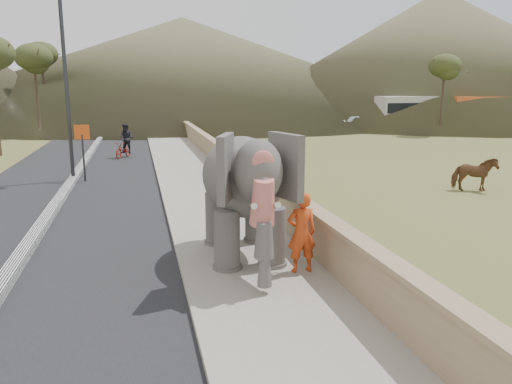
# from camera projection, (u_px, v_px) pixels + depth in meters

# --- Properties ---
(ground) EXTENTS (160.00, 160.00, 0.00)m
(ground) POSITION_uv_depth(u_px,v_px,m) (284.00, 326.00, 8.40)
(ground) COLOR olive
(ground) RESTS_ON ground
(road) EXTENTS (7.00, 120.00, 0.03)m
(road) POSITION_uv_depth(u_px,v_px,m) (57.00, 206.00, 16.78)
(road) COLOR black
(road) RESTS_ON ground
(median) EXTENTS (0.35, 120.00, 0.22)m
(median) POSITION_uv_depth(u_px,v_px,m) (57.00, 203.00, 16.76)
(median) COLOR black
(median) RESTS_ON ground
(walkway) EXTENTS (3.00, 120.00, 0.15)m
(walkway) POSITION_uv_depth(u_px,v_px,m) (205.00, 197.00, 17.90)
(walkway) COLOR #9E9687
(walkway) RESTS_ON ground
(parapet) EXTENTS (0.30, 120.00, 1.10)m
(parapet) POSITION_uv_depth(u_px,v_px,m) (250.00, 182.00, 18.18)
(parapet) COLOR tan
(parapet) RESTS_ON ground
(lamppost) EXTENTS (1.76, 0.36, 8.00)m
(lamppost) POSITION_uv_depth(u_px,v_px,m) (73.00, 64.00, 20.37)
(lamppost) COLOR #2E2D33
(lamppost) RESTS_ON ground
(signboard) EXTENTS (0.60, 0.08, 2.40)m
(signboard) POSITION_uv_depth(u_px,v_px,m) (83.00, 143.00, 20.82)
(signboard) COLOR #2D2D33
(signboard) RESTS_ON ground
(cow) EXTENTS (1.73, 1.22, 1.33)m
(cow) POSITION_uv_depth(u_px,v_px,m) (474.00, 174.00, 19.08)
(cow) COLOR brown
(cow) RESTS_ON ground
(distant_car) EXTENTS (4.38, 2.14, 1.44)m
(distant_car) POSITION_uv_depth(u_px,v_px,m) (362.00, 123.00, 45.50)
(distant_car) COLOR silver
(distant_car) RESTS_ON ground
(bus_white) EXTENTS (11.13, 3.17, 3.10)m
(bus_white) POSITION_uv_depth(u_px,v_px,m) (435.00, 113.00, 46.07)
(bus_white) COLOR beige
(bus_white) RESTS_ON ground
(bus_orange) EXTENTS (11.28, 4.80, 3.10)m
(bus_orange) POSITION_uv_depth(u_px,v_px,m) (511.00, 114.00, 45.03)
(bus_orange) COLOR orange
(bus_orange) RESTS_ON ground
(hill_right) EXTENTS (56.00, 56.00, 16.00)m
(hill_right) POSITION_uv_depth(u_px,v_px,m) (437.00, 55.00, 64.41)
(hill_right) COLOR brown
(hill_right) RESTS_ON ground
(hill_far) EXTENTS (80.00, 80.00, 14.00)m
(hill_far) POSITION_uv_depth(u_px,v_px,m) (183.00, 66.00, 74.71)
(hill_far) COLOR brown
(hill_far) RESTS_ON ground
(elephant_and_man) EXTENTS (2.31, 4.02, 2.86)m
(elephant_and_man) POSITION_uv_depth(u_px,v_px,m) (244.00, 194.00, 11.28)
(elephant_and_man) COLOR #615D58
(elephant_and_man) RESTS_ON ground
(motorcyclist) EXTENTS (1.35, 1.86, 1.94)m
(motorcyclist) POSITION_uv_depth(u_px,v_px,m) (125.00, 145.00, 28.02)
(motorcyclist) COLOR maroon
(motorcyclist) RESTS_ON ground
(trees) EXTENTS (47.64, 43.01, 8.93)m
(trees) POSITION_uv_depth(u_px,v_px,m) (151.00, 87.00, 32.51)
(trees) COLOR #473828
(trees) RESTS_ON ground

